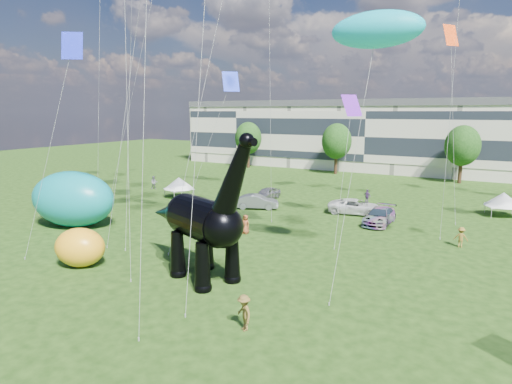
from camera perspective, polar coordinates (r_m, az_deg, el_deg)
The scene contains 15 objects.
ground at distance 25.70m, azimuth -3.70°, elevation -14.54°, with size 220.00×220.00×0.00m, color #16330C.
terrace_row at distance 84.15m, azimuth 15.31°, elevation 6.96°, with size 78.00×11.00×12.00m, color beige.
tree_far_left at distance 84.24m, azimuth -1.04°, elevation 7.53°, with size 5.20×5.20×9.44m.
tree_mid_left at distance 76.66m, azimuth 10.71°, elevation 7.04°, with size 5.20×5.20×9.44m.
tree_mid_right at distance 72.69m, azimuth 25.85°, elevation 5.97°, with size 5.20×5.20×9.44m.
dinosaur_sculpture at distance 28.48m, azimuth -7.57°, elevation -3.83°, with size 12.23×6.24×10.20m.
car_silver at distance 53.92m, azimuth 1.46°, elevation -0.19°, with size 1.80×4.49×1.53m, color #A4A3A8.
car_grey at distance 48.72m, azimuth 0.07°, elevation -1.30°, with size 1.73×4.97×1.64m, color slate.
car_white at distance 47.45m, azimuth 13.13°, elevation -1.92°, with size 2.68×5.82×1.62m, color white.
car_dark at distance 43.85m, azimuth 16.16°, elevation -3.09°, with size 2.28×5.62×1.63m, color #595960.
gazebo_far at distance 52.18m, azimuth 30.11°, elevation -0.86°, with size 4.48×4.48×2.56m.
gazebo_left at distance 55.85m, azimuth -10.25°, elevation 1.15°, with size 4.97×4.97×2.63m.
inflatable_teal at distance 44.61m, azimuth -23.22°, elevation -0.86°, with size 8.58×5.36×5.36m, color #0C8991.
inflatable_yellow at distance 33.22m, azimuth -22.41°, elevation -6.83°, with size 3.65×2.81×2.81m, color #FFA81A.
visitors at distance 39.41m, azimuth 8.89°, elevation -4.22°, with size 54.38×40.09×1.90m.
Camera 1 is at (12.85, -19.38, 10.95)m, focal length 30.00 mm.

